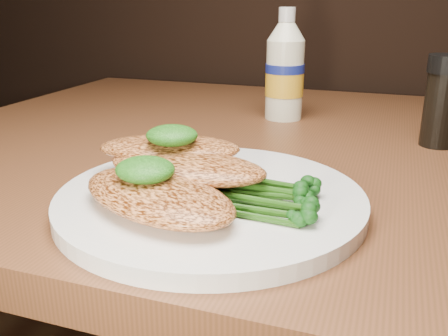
% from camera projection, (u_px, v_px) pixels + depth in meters
% --- Properties ---
extents(plate, '(0.29, 0.29, 0.01)m').
position_uv_depth(plate, '(211.00, 199.00, 0.46)').
color(plate, white).
rests_on(plate, dining_table).
extents(chicken_front, '(0.19, 0.15, 0.03)m').
position_uv_depth(chicken_front, '(157.00, 195.00, 0.42)').
color(chicken_front, '#E78949').
rests_on(chicken_front, plate).
extents(chicken_mid, '(0.16, 0.08, 0.02)m').
position_uv_depth(chicken_mid, '(187.00, 167.00, 0.47)').
color(chicken_mid, '#E78949').
rests_on(chicken_mid, plate).
extents(chicken_back, '(0.16, 0.11, 0.02)m').
position_uv_depth(chicken_back, '(170.00, 148.00, 0.50)').
color(chicken_back, '#E78949').
rests_on(chicken_back, plate).
extents(pesto_front, '(0.07, 0.06, 0.02)m').
position_uv_depth(pesto_front, '(145.00, 170.00, 0.42)').
color(pesto_front, '#0B3708').
rests_on(pesto_front, chicken_front).
extents(pesto_back, '(0.06, 0.05, 0.02)m').
position_uv_depth(pesto_back, '(172.00, 135.00, 0.48)').
color(pesto_back, '#0B3708').
rests_on(pesto_back, chicken_back).
extents(broccolini_bundle, '(0.16, 0.13, 0.02)m').
position_uv_depth(broccolini_bundle, '(252.00, 191.00, 0.44)').
color(broccolini_bundle, '#1E4A10').
rests_on(broccolini_bundle, plate).
extents(mayo_bottle, '(0.07, 0.07, 0.17)m').
position_uv_depth(mayo_bottle, '(285.00, 65.00, 0.77)').
color(mayo_bottle, white).
rests_on(mayo_bottle, dining_table).
extents(pepper_grinder, '(0.06, 0.06, 0.12)m').
position_uv_depth(pepper_grinder, '(442.00, 102.00, 0.64)').
color(pepper_grinder, black).
rests_on(pepper_grinder, dining_table).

